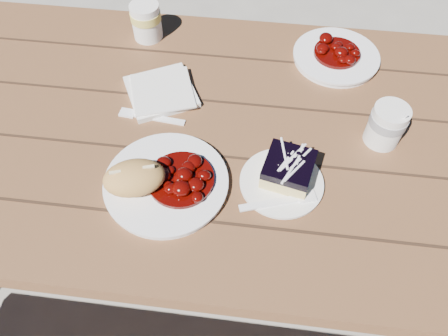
# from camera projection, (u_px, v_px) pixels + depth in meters

# --- Properties ---
(ground) EXTENTS (60.00, 60.00, 0.00)m
(ground) POSITION_uv_depth(u_px,v_px,m) (219.00, 262.00, 1.59)
(ground) COLOR gray
(ground) RESTS_ON ground
(picnic_table) EXTENTS (2.00, 1.55, 0.75)m
(picnic_table) POSITION_uv_depth(u_px,v_px,m) (216.00, 169.00, 1.12)
(picnic_table) COLOR brown
(picnic_table) RESTS_ON ground
(main_plate) EXTENTS (0.25, 0.25, 0.02)m
(main_plate) POSITION_uv_depth(u_px,v_px,m) (166.00, 183.00, 0.89)
(main_plate) COLOR white
(main_plate) RESTS_ON picnic_table
(goulash_stew) EXTENTS (0.14, 0.14, 0.04)m
(goulash_stew) POSITION_uv_depth(u_px,v_px,m) (180.00, 175.00, 0.86)
(goulash_stew) COLOR #440402
(goulash_stew) RESTS_ON main_plate
(bread_roll) EXTENTS (0.14, 0.12, 0.06)m
(bread_roll) POSITION_uv_depth(u_px,v_px,m) (134.00, 178.00, 0.85)
(bread_roll) COLOR tan
(bread_roll) RESTS_ON main_plate
(dessert_plate) EXTENTS (0.17, 0.17, 0.01)m
(dessert_plate) POSITION_uv_depth(u_px,v_px,m) (281.00, 183.00, 0.89)
(dessert_plate) COLOR white
(dessert_plate) RESTS_ON picnic_table
(blueberry_cake) EXTENTS (0.11, 0.11, 0.05)m
(blueberry_cake) POSITION_uv_depth(u_px,v_px,m) (288.00, 169.00, 0.87)
(blueberry_cake) COLOR #E4CF7C
(blueberry_cake) RESTS_ON dessert_plate
(fork_dessert) EXTENTS (0.16, 0.07, 0.00)m
(fork_dessert) POSITION_uv_depth(u_px,v_px,m) (270.00, 203.00, 0.85)
(fork_dessert) COLOR white
(fork_dessert) RESTS_ON dessert_plate
(coffee_cup) EXTENTS (0.08, 0.08, 0.09)m
(coffee_cup) POSITION_uv_depth(u_px,v_px,m) (386.00, 125.00, 0.93)
(coffee_cup) COLOR white
(coffee_cup) RESTS_ON picnic_table
(napkin_stack) EXTENTS (0.20, 0.20, 0.01)m
(napkin_stack) POSITION_uv_depth(u_px,v_px,m) (161.00, 92.00, 1.04)
(napkin_stack) COLOR white
(napkin_stack) RESTS_ON picnic_table
(fork_table) EXTENTS (0.16, 0.04, 0.00)m
(fork_table) POSITION_uv_depth(u_px,v_px,m) (158.00, 118.00, 1.00)
(fork_table) COLOR white
(fork_table) RESTS_ON picnic_table
(second_plate) EXTENTS (0.21, 0.21, 0.02)m
(second_plate) POSITION_uv_depth(u_px,v_px,m) (336.00, 57.00, 1.11)
(second_plate) COLOR white
(second_plate) RESTS_ON picnic_table
(second_stew) EXTENTS (0.12, 0.12, 0.04)m
(second_stew) POSITION_uv_depth(u_px,v_px,m) (338.00, 48.00, 1.09)
(second_stew) COLOR #440402
(second_stew) RESTS_ON second_plate
(second_cup) EXTENTS (0.08, 0.08, 0.09)m
(second_cup) POSITION_uv_depth(u_px,v_px,m) (146.00, 21.00, 1.13)
(second_cup) COLOR white
(second_cup) RESTS_ON picnic_table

